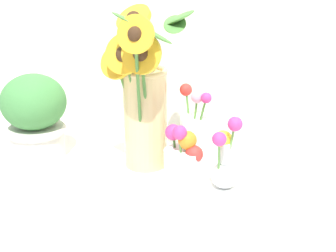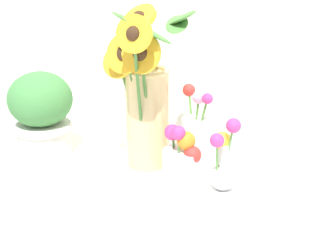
# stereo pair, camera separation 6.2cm
# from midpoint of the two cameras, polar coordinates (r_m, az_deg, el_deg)

# --- Properties ---
(ground_plane) EXTENTS (6.00, 6.00, 0.00)m
(ground_plane) POSITION_cam_midpoint_polar(r_m,az_deg,el_deg) (1.02, -5.22, -9.13)
(ground_plane) COLOR silver
(serving_tray) EXTENTS (0.47, 0.47, 0.02)m
(serving_tray) POSITION_cam_midpoint_polar(r_m,az_deg,el_deg) (1.07, -1.67, -6.77)
(serving_tray) COLOR white
(serving_tray) RESTS_ON ground_plane
(mason_jar_sunflowers) EXTENTS (0.26, 0.28, 0.38)m
(mason_jar_sunflowers) POSITION_cam_midpoint_polar(r_m,az_deg,el_deg) (1.06, -4.70, 3.79)
(mason_jar_sunflowers) COLOR #D1B77A
(mason_jar_sunflowers) RESTS_ON serving_tray
(vase_small_center) EXTENTS (0.09, 0.08, 0.14)m
(vase_small_center) POSITION_cam_midpoint_polar(r_m,az_deg,el_deg) (1.00, 0.07, -4.37)
(vase_small_center) COLOR white
(vase_small_center) RESTS_ON serving_tray
(vase_bulb_right) EXTENTS (0.06, 0.08, 0.17)m
(vase_bulb_right) POSITION_cam_midpoint_polar(r_m,az_deg,el_deg) (1.00, 5.16, -4.17)
(vase_bulb_right) COLOR white
(vase_bulb_right) RESTS_ON serving_tray
(vase_small_back) EXTENTS (0.09, 0.08, 0.19)m
(vase_small_back) POSITION_cam_midpoint_polar(r_m,az_deg,el_deg) (1.09, 1.46, -1.11)
(vase_small_back) COLOR white
(vase_small_back) RESTS_ON serving_tray
(potted_plant) EXTENTS (0.16, 0.16, 0.22)m
(potted_plant) POSITION_cam_midpoint_polar(r_m,az_deg,el_deg) (1.23, -17.32, 1.28)
(potted_plant) COLOR beige
(potted_plant) RESTS_ON ground_plane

